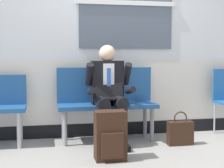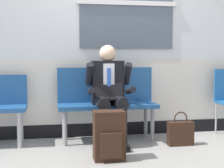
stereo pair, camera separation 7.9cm
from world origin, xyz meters
The scene contains 6 objects.
ground_plane centered at (0.00, 0.00, 0.00)m, with size 18.00×18.00×0.00m, color gray.
station_wall centered at (0.00, 0.58, 1.50)m, with size 6.94×0.17×3.02m.
bench_with_person centered at (-0.04, 0.31, 0.54)m, with size 1.26×0.42×0.94m.
person_seated centered at (-0.04, 0.11, 0.65)m, with size 0.57×0.70×1.23m.
backpack centered at (-0.16, -0.57, 0.25)m, with size 0.32×0.25×0.52m.
handbag centered at (0.80, -0.15, 0.15)m, with size 0.31×0.12×0.42m.
Camera 2 is at (-0.76, -4.00, 1.08)m, focal length 54.31 mm.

